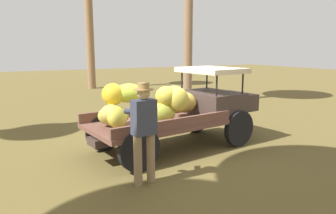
% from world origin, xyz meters
% --- Properties ---
extents(ground_plane, '(60.00, 60.00, 0.00)m').
position_xyz_m(ground_plane, '(0.00, 0.00, 0.00)').
color(ground_plane, brown).
extents(truck, '(4.60, 2.23, 1.88)m').
position_xyz_m(truck, '(0.11, -0.12, 0.94)').
color(truck, '#3F312D').
rests_on(truck, ground).
extents(farmer, '(0.52, 0.48, 1.79)m').
position_xyz_m(farmer, '(-1.54, -1.65, 1.02)').
color(farmer, olive).
rests_on(farmer, ground).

